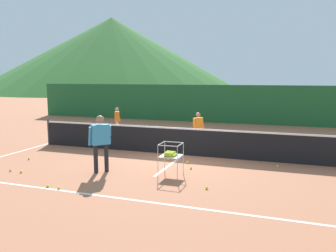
{
  "coord_description": "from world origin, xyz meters",
  "views": [
    {
      "loc": [
        3.3,
        -11.08,
        2.71
      ],
      "look_at": [
        -0.69,
        0.34,
        0.96
      ],
      "focal_mm": 35.74,
      "sensor_mm": 36.0,
      "label": 1
    }
  ],
  "objects_px": {
    "tennis_ball_0": "(29,159)",
    "tennis_ball_10": "(48,186)",
    "student_0": "(117,118)",
    "tennis_ball_1": "(191,168)",
    "tennis_ball_2": "(168,160)",
    "tennis_ball_9": "(278,166)",
    "tennis_ball_5": "(207,188)",
    "tennis_ball_8": "(10,170)",
    "ball_cart": "(170,154)",
    "tennis_ball_3": "(59,188)",
    "student_1": "(198,126)",
    "tennis_ball_11": "(188,163)",
    "instructor": "(101,138)",
    "tennis_ball_6": "(21,172)",
    "tennis_net": "(183,141)"
  },
  "relations": [
    {
      "from": "tennis_ball_0",
      "to": "tennis_ball_8",
      "type": "height_order",
      "value": "same"
    },
    {
      "from": "instructor",
      "to": "tennis_ball_8",
      "type": "height_order",
      "value": "instructor"
    },
    {
      "from": "tennis_ball_1",
      "to": "instructor",
      "type": "bearing_deg",
      "value": -154.12
    },
    {
      "from": "ball_cart",
      "to": "tennis_ball_10",
      "type": "bearing_deg",
      "value": -141.55
    },
    {
      "from": "tennis_net",
      "to": "tennis_ball_6",
      "type": "relative_size",
      "value": 169.6
    },
    {
      "from": "tennis_ball_10",
      "to": "ball_cart",
      "type": "bearing_deg",
      "value": 38.45
    },
    {
      "from": "tennis_ball_6",
      "to": "tennis_ball_2",
      "type": "bearing_deg",
      "value": 38.11
    },
    {
      "from": "tennis_net",
      "to": "ball_cart",
      "type": "bearing_deg",
      "value": -81.53
    },
    {
      "from": "student_0",
      "to": "tennis_ball_1",
      "type": "height_order",
      "value": "student_0"
    },
    {
      "from": "student_0",
      "to": "tennis_ball_0",
      "type": "distance_m",
      "value": 5.44
    },
    {
      "from": "tennis_ball_2",
      "to": "tennis_ball_6",
      "type": "height_order",
      "value": "same"
    },
    {
      "from": "tennis_ball_8",
      "to": "tennis_ball_5",
      "type": "bearing_deg",
      "value": 3.38
    },
    {
      "from": "instructor",
      "to": "tennis_ball_1",
      "type": "distance_m",
      "value": 2.8
    },
    {
      "from": "tennis_ball_11",
      "to": "tennis_ball_0",
      "type": "bearing_deg",
      "value": -166.16
    },
    {
      "from": "tennis_ball_2",
      "to": "instructor",
      "type": "bearing_deg",
      "value": -125.77
    },
    {
      "from": "tennis_ball_2",
      "to": "tennis_ball_5",
      "type": "distance_m",
      "value": 3.01
    },
    {
      "from": "student_0",
      "to": "tennis_ball_10",
      "type": "height_order",
      "value": "student_0"
    },
    {
      "from": "tennis_ball_8",
      "to": "tennis_ball_9",
      "type": "height_order",
      "value": "same"
    },
    {
      "from": "student_0",
      "to": "tennis_ball_2",
      "type": "height_order",
      "value": "student_0"
    },
    {
      "from": "ball_cart",
      "to": "tennis_ball_0",
      "type": "relative_size",
      "value": 13.22
    },
    {
      "from": "instructor",
      "to": "tennis_ball_3",
      "type": "distance_m",
      "value": 1.95
    },
    {
      "from": "ball_cart",
      "to": "tennis_ball_9",
      "type": "xyz_separation_m",
      "value": [
        2.83,
        1.87,
        -0.56
      ]
    },
    {
      "from": "student_0",
      "to": "tennis_ball_0",
      "type": "bearing_deg",
      "value": -95.12
    },
    {
      "from": "tennis_ball_0",
      "to": "tennis_ball_3",
      "type": "relative_size",
      "value": 1.0
    },
    {
      "from": "tennis_ball_10",
      "to": "student_1",
      "type": "bearing_deg",
      "value": 70.28
    },
    {
      "from": "tennis_ball_9",
      "to": "tennis_ball_11",
      "type": "distance_m",
      "value": 2.76
    },
    {
      "from": "instructor",
      "to": "tennis_ball_6",
      "type": "xyz_separation_m",
      "value": [
        -2.13,
        -0.85,
        -0.96
      ]
    },
    {
      "from": "tennis_ball_0",
      "to": "tennis_ball_10",
      "type": "bearing_deg",
      "value": -40.75
    },
    {
      "from": "tennis_ball_1",
      "to": "tennis_ball_2",
      "type": "xyz_separation_m",
      "value": [
        -1.0,
        0.75,
        0.0
      ]
    },
    {
      "from": "tennis_ball_5",
      "to": "instructor",
      "type": "bearing_deg",
      "value": 171.55
    },
    {
      "from": "tennis_ball_0",
      "to": "tennis_ball_9",
      "type": "xyz_separation_m",
      "value": [
        7.85,
        1.77,
        0.0
      ]
    },
    {
      "from": "tennis_ball_8",
      "to": "tennis_ball_1",
      "type": "bearing_deg",
      "value": 21.79
    },
    {
      "from": "instructor",
      "to": "student_1",
      "type": "distance_m",
      "value": 4.95
    },
    {
      "from": "tennis_ball_2",
      "to": "tennis_ball_5",
      "type": "bearing_deg",
      "value": -52.26
    },
    {
      "from": "tennis_ball_5",
      "to": "tennis_ball_11",
      "type": "relative_size",
      "value": 1.0
    },
    {
      "from": "tennis_ball_2",
      "to": "tennis_ball_9",
      "type": "xyz_separation_m",
      "value": [
        3.44,
        0.35,
        0.0
      ]
    },
    {
      "from": "student_0",
      "to": "tennis_ball_6",
      "type": "bearing_deg",
      "value": -86.34
    },
    {
      "from": "tennis_ball_2",
      "to": "tennis_ball_9",
      "type": "distance_m",
      "value": 3.46
    },
    {
      "from": "tennis_ball_6",
      "to": "tennis_ball_10",
      "type": "bearing_deg",
      "value": -27.12
    },
    {
      "from": "tennis_ball_2",
      "to": "tennis_ball_11",
      "type": "relative_size",
      "value": 1.0
    },
    {
      "from": "student_0",
      "to": "tennis_ball_10",
      "type": "relative_size",
      "value": 19.39
    },
    {
      "from": "student_1",
      "to": "tennis_ball_0",
      "type": "height_order",
      "value": "student_1"
    },
    {
      "from": "tennis_ball_0",
      "to": "tennis_ball_8",
      "type": "distance_m",
      "value": 1.39
    },
    {
      "from": "student_0",
      "to": "tennis_ball_10",
      "type": "xyz_separation_m",
      "value": [
        1.99,
        -7.49,
        -0.76
      ]
    },
    {
      "from": "ball_cart",
      "to": "tennis_ball_6",
      "type": "xyz_separation_m",
      "value": [
        -4.12,
        -1.22,
        -0.56
      ]
    },
    {
      "from": "student_0",
      "to": "tennis_ball_1",
      "type": "xyz_separation_m",
      "value": [
        4.93,
        -4.7,
        -0.76
      ]
    },
    {
      "from": "tennis_ball_1",
      "to": "student_0",
      "type": "bearing_deg",
      "value": 136.4
    },
    {
      "from": "tennis_ball_3",
      "to": "tennis_ball_8",
      "type": "distance_m",
      "value": 2.5
    },
    {
      "from": "tennis_ball_5",
      "to": "tennis_ball_9",
      "type": "relative_size",
      "value": 1.0
    },
    {
      "from": "tennis_ball_9",
      "to": "student_1",
      "type": "bearing_deg",
      "value": 142.39
    }
  ]
}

